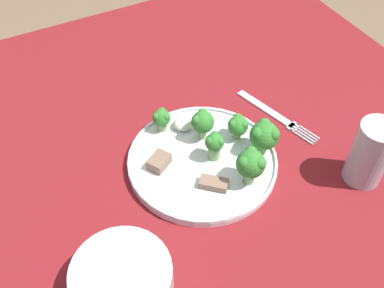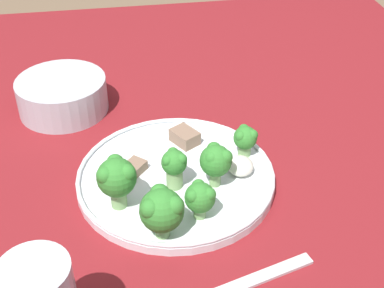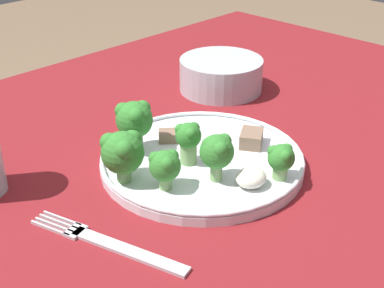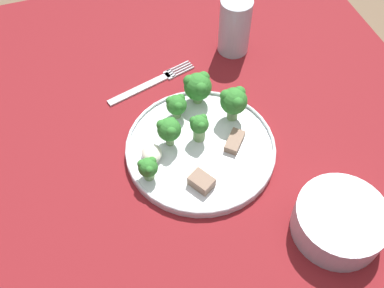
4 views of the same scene
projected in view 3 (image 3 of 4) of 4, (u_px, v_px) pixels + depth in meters
table at (246, 227)px, 0.76m from camera, size 1.18×1.03×0.78m
dinner_plate at (202, 160)px, 0.70m from camera, size 0.27×0.27×0.02m
fork at (109, 243)px, 0.56m from camera, size 0.07×0.19×0.00m
cream_bowl at (221, 75)px, 0.92m from camera, size 0.14×0.14×0.06m
broccoli_floret_near_rim_left at (188, 139)px, 0.67m from camera, size 0.03×0.03×0.06m
broccoli_floret_center_left at (217, 151)px, 0.63m from camera, size 0.04×0.04×0.06m
broccoli_floret_back_left at (134, 120)px, 0.70m from camera, size 0.05×0.05×0.07m
broccoli_floret_front_left at (122, 152)px, 0.63m from camera, size 0.05×0.05×0.06m
broccoli_floret_center_back at (165, 166)px, 0.62m from camera, size 0.04×0.04×0.05m
broccoli_floret_mid_cluster at (281, 158)px, 0.64m from camera, size 0.03×0.03×0.05m
meat_slice_front_slice at (176, 136)px, 0.74m from camera, size 0.05×0.05×0.01m
meat_slice_middle_slice at (251, 138)px, 0.73m from camera, size 0.05×0.04×0.02m
sauce_dollop at (251, 178)px, 0.64m from camera, size 0.04×0.04×0.02m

